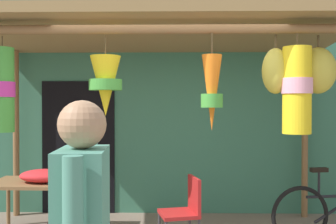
% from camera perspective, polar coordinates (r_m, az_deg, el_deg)
% --- Properties ---
extents(shop_facade, '(10.38, 0.29, 4.59)m').
position_cam_1_polar(shop_facade, '(6.25, 0.43, 6.99)').
color(shop_facade, '#387056').
rests_on(shop_facade, ground_plane).
extents(market_stall_canopy, '(4.76, 2.14, 2.69)m').
position_cam_1_polar(market_stall_canopy, '(4.99, -0.51, 9.11)').
color(market_stall_canopy, brown).
rests_on(market_stall_canopy, ground_plane).
extents(display_table, '(1.25, 0.76, 0.67)m').
position_cam_1_polar(display_table, '(5.45, -17.35, -9.99)').
color(display_table, brown).
rests_on(display_table, ground_plane).
extents(flower_heap_on_table, '(0.61, 0.42, 0.16)m').
position_cam_1_polar(flower_heap_on_table, '(5.33, -17.00, -8.60)').
color(flower_heap_on_table, red).
rests_on(flower_heap_on_table, display_table).
extents(folding_chair, '(0.48, 0.48, 0.84)m').
position_cam_1_polar(folding_chair, '(4.58, 2.45, -13.35)').
color(folding_chair, '#AD1E1E').
rests_on(folding_chair, ground_plane).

